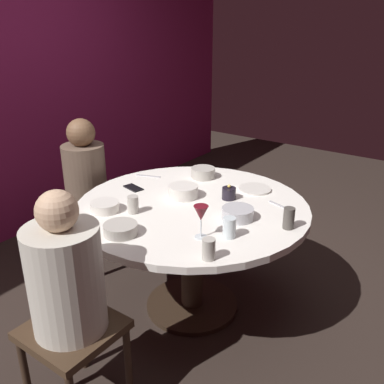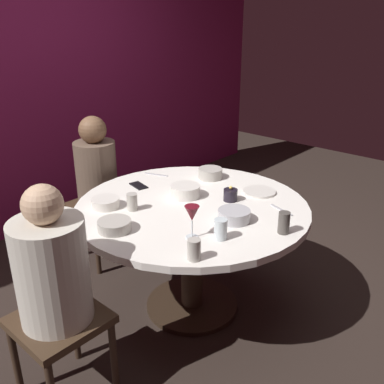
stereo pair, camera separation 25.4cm
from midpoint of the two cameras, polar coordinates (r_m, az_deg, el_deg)
name	(u,v)px [view 1 (the left image)]	position (r m, az deg, el deg)	size (l,w,h in m)	color
ground_plane	(192,306)	(2.95, -2.55, -14.96)	(8.00, 8.00, 0.00)	#2D231E
dining_table	(192,226)	(2.63, -2.77, -4.56)	(1.40, 1.40, 0.74)	white
seated_diner_left	(66,283)	(2.03, -19.93, -11.37)	(0.40, 0.40, 1.14)	#3F2D1E
seated_diner_back	(85,177)	(3.22, -16.22, 1.82)	(0.40, 0.40, 1.14)	#3F2D1E
candle_holder	(229,193)	(2.63, 2.18, -0.23)	(0.09, 0.09, 0.09)	black
wine_glass	(201,215)	(2.14, -2.20, -3.11)	(0.08, 0.08, 0.18)	silver
dinner_plate	(255,189)	(2.79, 5.79, 0.34)	(0.21, 0.21, 0.01)	silver
cell_phone	(133,188)	(2.85, -10.36, 0.50)	(0.07, 0.14, 0.01)	black
bowl_serving_large	(238,213)	(2.38, 3.08, -2.93)	(0.18, 0.18, 0.06)	#B7B7BC
bowl_salad_center	(183,191)	(2.66, -3.89, 0.04)	(0.18, 0.18, 0.07)	silver
bowl_small_white	(105,207)	(2.55, -14.33, -1.95)	(0.17, 0.17, 0.05)	silver
bowl_sauce_side	(203,173)	(2.98, -0.95, 2.54)	(0.17, 0.17, 0.07)	#B2ADA3
bowl_rice_portion	(121,229)	(2.27, -12.67, -4.92)	(0.18, 0.18, 0.06)	#B2ADA3
cup_near_candle	(209,249)	(1.99, -1.44, -7.70)	(0.06, 0.06, 0.10)	#B2ADA3
cup_by_left_diner	(289,218)	(2.29, 9.69, -3.53)	(0.06, 0.06, 0.12)	#4C4742
cup_by_right_diner	(229,228)	(2.17, 1.65, -4.83)	(0.07, 0.07, 0.11)	silver
cup_center_front	(133,204)	(2.48, -10.75, -1.71)	(0.06, 0.06, 0.10)	#B2ADA3
fork_near_plate	(281,206)	(2.57, 8.96, -1.91)	(0.02, 0.18, 0.01)	#B7B7BC
knife_near_plate	(148,176)	(3.04, -8.22, 2.07)	(0.02, 0.18, 0.01)	#B7B7BC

